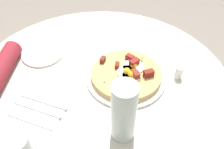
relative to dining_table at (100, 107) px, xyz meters
The scene contains 9 objects.
dining_table is the anchor object (origin of this frame).
pizza_plate 0.21m from the dining_table, 158.92° to the right, with size 0.30×0.30×0.01m, color white.
breakfast_pizza 0.23m from the dining_table, 158.55° to the right, with size 0.26×0.26×0.05m.
bread_plate 0.34m from the dining_table, ahead, with size 0.18×0.18×0.01m, color white.
napkin 0.29m from the dining_table, 58.47° to the left, with size 0.17×0.14×0.00m, color white.
fork 0.29m from the dining_table, 55.86° to the left, with size 0.18×0.01×0.01m, color silver.
knife 0.31m from the dining_table, 60.76° to the left, with size 0.18×0.01×0.01m, color silver.
water_bottle 0.38m from the dining_table, 132.09° to the left, with size 0.07×0.07×0.21m, color silver.
salt_shaker 0.37m from the dining_table, 156.84° to the right, with size 0.03×0.03×0.05m, color white.
Camera 1 is at (-0.29, 0.55, 1.38)m, focal length 37.06 mm.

